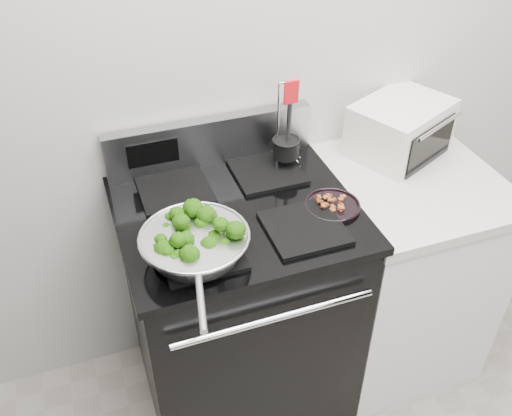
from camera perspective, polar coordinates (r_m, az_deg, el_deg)
name	(u,v)px	position (r m, az deg, el deg)	size (l,w,h in m)	color
back_wall	(286,44)	(2.06, 3.02, 16.04)	(4.00, 0.02, 2.70)	#B6B4AC
gas_range	(239,304)	(2.21, -1.72, -9.61)	(0.79, 0.69, 1.13)	black
counter	(396,268)	(2.45, 13.78, -5.86)	(0.62, 0.68, 0.92)	white
skillet	(195,243)	(1.69, -6.13, -3.54)	(0.33, 0.52, 0.07)	silver
broccoli_pile	(194,238)	(1.68, -6.18, -3.00)	(0.26, 0.26, 0.09)	black
bacon_plate	(332,203)	(1.91, 7.65, 0.50)	(0.19, 0.19, 0.04)	black
utensil_holder	(286,152)	(2.07, 3.01, 5.60)	(0.11, 0.11, 0.35)	silver
toaster_oven	(400,128)	(2.26, 14.22, 7.74)	(0.44, 0.40, 0.21)	white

